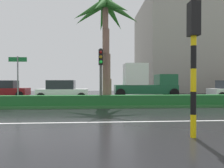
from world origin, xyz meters
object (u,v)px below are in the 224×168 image
palm_tree_centre_left (105,22)px  traffic_signal_foreground (193,43)px  car_in_traffic_second (5,89)px  street_name_sign (18,74)px  box_truck_lead (144,82)px  car_in_traffic_third (63,91)px  traffic_signal_median_right (101,66)px

palm_tree_centre_left → traffic_signal_foreground: 8.50m
traffic_signal_foreground → car_in_traffic_second: size_ratio=0.91×
street_name_sign → box_truck_lead: bearing=39.6°
car_in_traffic_third → box_truck_lead: (7.93, 3.09, 0.72)m
traffic_signal_median_right → box_truck_lead: traffic_signal_median_right is taller
traffic_signal_foreground → car_in_traffic_third: size_ratio=0.91×
palm_tree_centre_left → traffic_signal_foreground: size_ratio=1.81×
street_name_sign → traffic_signal_foreground: 10.59m
car_in_traffic_third → box_truck_lead: bearing=21.3°
traffic_signal_foreground → car_in_traffic_second: traffic_signal_foreground is taller
palm_tree_centre_left → car_in_traffic_third: (-3.58, 4.60, -4.71)m
street_name_sign → traffic_signal_median_right: bearing=-2.6°
traffic_signal_median_right → street_name_sign: size_ratio=1.17×
car_in_traffic_second → traffic_signal_foreground: bearing=-52.0°
street_name_sign → car_in_traffic_second: bearing=118.2°
street_name_sign → box_truck_lead: (9.79, 8.09, -0.53)m
traffic_signal_foreground → box_truck_lead: traffic_signal_foreground is taller
street_name_sign → car_in_traffic_second: 9.20m
traffic_signal_median_right → palm_tree_centre_left: bearing=64.5°
palm_tree_centre_left → car_in_traffic_third: size_ratio=1.65×
car_in_traffic_third → traffic_signal_median_right: bearing=-58.1°
traffic_signal_median_right → box_truck_lead: 9.60m
traffic_signal_foreground → palm_tree_centre_left: bearing=-73.7°
car_in_traffic_second → box_truck_lead: (14.09, 0.06, 0.72)m
car_in_traffic_second → street_name_sign: bearing=-61.8°
palm_tree_centre_left → car_in_traffic_third: 7.49m
car_in_traffic_second → car_in_traffic_third: (6.16, -3.02, 0.00)m
street_name_sign → car_in_traffic_third: (1.86, 5.01, -1.25)m
street_name_sign → box_truck_lead: 12.71m
palm_tree_centre_left → car_in_traffic_second: bearing=141.9°
traffic_signal_median_right → car_in_traffic_third: bearing=121.9°
palm_tree_centre_left → street_name_sign: (-5.43, -0.41, -3.45)m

